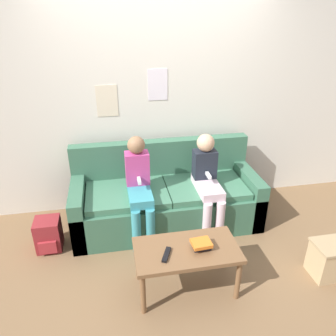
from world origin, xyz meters
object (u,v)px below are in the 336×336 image
(coffee_table, at_px, (187,254))
(storage_box, at_px, (332,259))
(person_right, at_px, (207,179))
(person_left, at_px, (139,184))
(backpack, at_px, (49,234))
(couch, at_px, (166,199))
(tv_remote, at_px, (166,255))

(coffee_table, height_order, storage_box, coffee_table)
(coffee_table, relative_size, person_right, 0.82)
(person_left, relative_size, storage_box, 2.82)
(person_left, xyz_separation_m, backpack, (-0.94, -0.06, -0.45))
(couch, relative_size, coffee_table, 2.33)
(person_left, relative_size, tv_remote, 6.28)
(person_right, xyz_separation_m, backpack, (-1.66, -0.05, -0.44))
(person_right, xyz_separation_m, tv_remote, (-0.60, -0.88, -0.16))
(person_left, xyz_separation_m, storage_box, (1.64, -0.92, -0.44))
(coffee_table, bearing_deg, person_left, 109.64)
(storage_box, bearing_deg, person_right, 135.02)
(tv_remote, distance_m, storage_box, 1.55)
(person_right, distance_m, tv_remote, 1.08)
(couch, distance_m, backpack, 1.28)
(person_left, distance_m, storage_box, 1.93)
(storage_box, bearing_deg, person_left, 150.63)
(couch, distance_m, storage_box, 1.74)
(person_left, bearing_deg, backpack, -176.56)
(couch, height_order, tv_remote, couch)
(couch, xyz_separation_m, person_right, (0.41, -0.20, 0.31))
(person_right, bearing_deg, tv_remote, -124.28)
(coffee_table, bearing_deg, person_right, 63.07)
(storage_box, bearing_deg, tv_remote, 178.63)
(tv_remote, bearing_deg, couch, 103.58)
(couch, bearing_deg, tv_remote, -100.09)
(storage_box, height_order, backpack, storage_box)
(backpack, bearing_deg, person_right, 1.89)
(backpack, bearing_deg, tv_remote, -38.18)
(couch, xyz_separation_m, tv_remote, (-0.19, -1.08, 0.15))
(storage_box, distance_m, backpack, 2.72)
(person_left, height_order, tv_remote, person_left)
(person_right, bearing_deg, coffee_table, -116.93)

